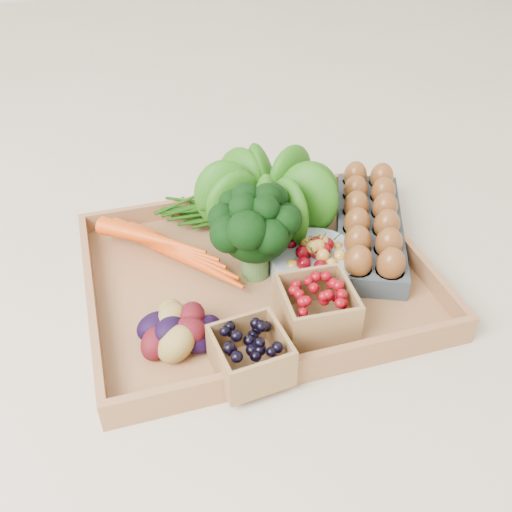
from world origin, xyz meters
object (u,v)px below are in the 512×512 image
object	(u,v)px
broccoli	(255,246)
egg_carton	(369,230)
cherry_bowl	(314,263)
tray	(256,280)

from	to	relation	value
broccoli	egg_carton	world-z (taller)	broccoli
cherry_bowl	egg_carton	size ratio (longest dim) A/B	0.46
cherry_bowl	egg_carton	bearing A→B (deg)	24.75
tray	egg_carton	xyz separation A→B (m)	(0.23, 0.04, 0.03)
broccoli	cherry_bowl	distance (m)	0.11
broccoli	egg_carton	distance (m)	0.23
tray	egg_carton	bearing A→B (deg)	11.12
cherry_bowl	egg_carton	xyz separation A→B (m)	(0.13, 0.06, -0.00)
broccoli	cherry_bowl	world-z (taller)	broccoli
tray	broccoli	size ratio (longest dim) A/B	3.56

